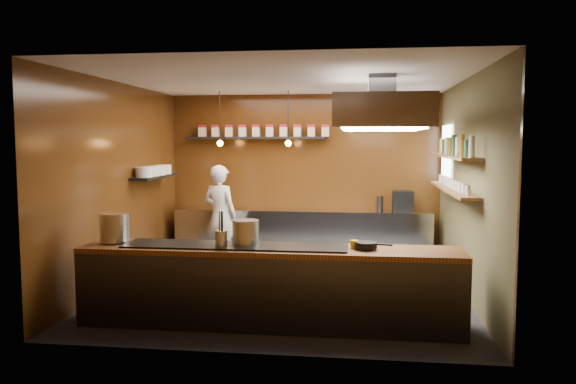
% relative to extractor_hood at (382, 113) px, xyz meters
% --- Properties ---
extents(floor, '(5.00, 5.00, 0.00)m').
position_rel_extractor_hood_xyz_m(floor, '(-1.30, 0.40, -2.51)').
color(floor, black).
rests_on(floor, ground).
extents(back_wall, '(5.00, 0.00, 5.00)m').
position_rel_extractor_hood_xyz_m(back_wall, '(-1.30, 2.90, -1.01)').
color(back_wall, '#3E1D0B').
rests_on(back_wall, ground).
extents(left_wall, '(0.00, 5.00, 5.00)m').
position_rel_extractor_hood_xyz_m(left_wall, '(-3.80, 0.40, -1.01)').
color(left_wall, '#3E1D0B').
rests_on(left_wall, ground).
extents(right_wall, '(0.00, 5.00, 5.00)m').
position_rel_extractor_hood_xyz_m(right_wall, '(1.20, 0.40, -1.01)').
color(right_wall, brown).
rests_on(right_wall, ground).
extents(ceiling, '(5.00, 5.00, 0.00)m').
position_rel_extractor_hood_xyz_m(ceiling, '(-1.30, 0.40, 0.49)').
color(ceiling, silver).
rests_on(ceiling, back_wall).
extents(window_pane, '(0.00, 1.00, 1.00)m').
position_rel_extractor_hood_xyz_m(window_pane, '(1.15, 2.10, -0.61)').
color(window_pane, white).
rests_on(window_pane, right_wall).
extents(prep_counter, '(4.60, 0.65, 0.90)m').
position_rel_extractor_hood_xyz_m(prep_counter, '(-1.30, 2.57, -2.06)').
color(prep_counter, silver).
rests_on(prep_counter, floor).
extents(pass_counter, '(4.40, 0.72, 0.94)m').
position_rel_extractor_hood_xyz_m(pass_counter, '(-1.30, -1.20, -2.04)').
color(pass_counter, '#38383D').
rests_on(pass_counter, floor).
extents(tin_shelf, '(2.60, 0.26, 0.04)m').
position_rel_extractor_hood_xyz_m(tin_shelf, '(-2.20, 2.76, -0.31)').
color(tin_shelf, black).
rests_on(tin_shelf, back_wall).
extents(plate_shelf, '(0.30, 1.40, 0.04)m').
position_rel_extractor_hood_xyz_m(plate_shelf, '(-3.64, 1.40, -0.96)').
color(plate_shelf, black).
rests_on(plate_shelf, left_wall).
extents(bottle_shelf_upper, '(0.26, 2.80, 0.04)m').
position_rel_extractor_hood_xyz_m(bottle_shelf_upper, '(1.04, 0.70, -0.59)').
color(bottle_shelf_upper, brown).
rests_on(bottle_shelf_upper, right_wall).
extents(bottle_shelf_lower, '(0.26, 2.80, 0.04)m').
position_rel_extractor_hood_xyz_m(bottle_shelf_lower, '(1.04, 0.70, -1.06)').
color(bottle_shelf_lower, brown).
rests_on(bottle_shelf_lower, right_wall).
extents(extractor_hood, '(1.20, 2.00, 0.72)m').
position_rel_extractor_hood_xyz_m(extractor_hood, '(0.00, 0.00, 0.00)').
color(extractor_hood, '#38383D').
rests_on(extractor_hood, ceiling).
extents(pendant_left, '(0.10, 0.10, 0.95)m').
position_rel_extractor_hood_xyz_m(pendant_left, '(-2.70, 2.10, -0.35)').
color(pendant_left, black).
rests_on(pendant_left, ceiling).
extents(pendant_right, '(0.10, 0.10, 0.95)m').
position_rel_extractor_hood_xyz_m(pendant_right, '(-1.50, 2.10, -0.35)').
color(pendant_right, black).
rests_on(pendant_right, ceiling).
extents(storage_tins, '(2.43, 0.13, 0.22)m').
position_rel_extractor_hood_xyz_m(storage_tins, '(-2.05, 2.76, -0.17)').
color(storage_tins, beige).
rests_on(storage_tins, tin_shelf).
extents(plate_stacks, '(0.26, 1.16, 0.16)m').
position_rel_extractor_hood_xyz_m(plate_stacks, '(-3.64, 1.40, -0.86)').
color(plate_stacks, white).
rests_on(plate_stacks, plate_shelf).
extents(bottles, '(0.06, 2.66, 0.24)m').
position_rel_extractor_hood_xyz_m(bottles, '(1.04, 0.70, -0.45)').
color(bottles, silver).
rests_on(bottles, bottle_shelf_upper).
extents(wine_glasses, '(0.07, 2.37, 0.13)m').
position_rel_extractor_hood_xyz_m(wine_glasses, '(1.04, 0.70, -0.97)').
color(wine_glasses, silver).
rests_on(wine_glasses, bottle_shelf_lower).
extents(stockpot_large, '(0.45, 0.45, 0.34)m').
position_rel_extractor_hood_xyz_m(stockpot_large, '(-3.19, -1.16, -1.40)').
color(stockpot_large, silver).
rests_on(stockpot_large, pass_counter).
extents(stockpot_small, '(0.38, 0.38, 0.29)m').
position_rel_extractor_hood_xyz_m(stockpot_small, '(-1.58, -1.20, -1.42)').
color(stockpot_small, '#B8BBC0').
rests_on(stockpot_small, pass_counter).
extents(utensil_crock, '(0.17, 0.17, 0.18)m').
position_rel_extractor_hood_xyz_m(utensil_crock, '(-1.84, -1.30, -1.48)').
color(utensil_crock, silver).
rests_on(utensil_crock, pass_counter).
extents(frying_pan, '(0.42, 0.26, 0.06)m').
position_rel_extractor_hood_xyz_m(frying_pan, '(-0.19, -1.20, -1.53)').
color(frying_pan, black).
rests_on(frying_pan, pass_counter).
extents(butter_jar, '(0.13, 0.13, 0.09)m').
position_rel_extractor_hood_xyz_m(butter_jar, '(-0.33, -1.14, -1.54)').
color(butter_jar, yellow).
rests_on(butter_jar, pass_counter).
extents(espresso_machine, '(0.36, 0.34, 0.36)m').
position_rel_extractor_hood_xyz_m(espresso_machine, '(0.49, 2.63, -1.43)').
color(espresso_machine, black).
rests_on(espresso_machine, prep_counter).
extents(chef, '(0.74, 0.62, 1.74)m').
position_rel_extractor_hood_xyz_m(chef, '(-2.64, 1.80, -1.64)').
color(chef, silver).
rests_on(chef, floor).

